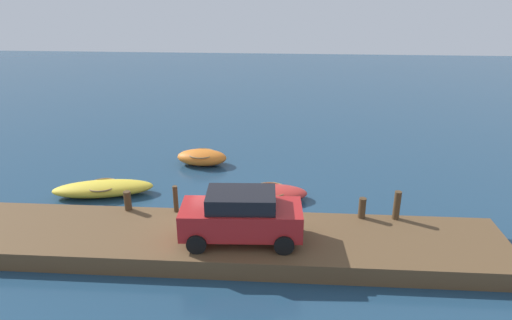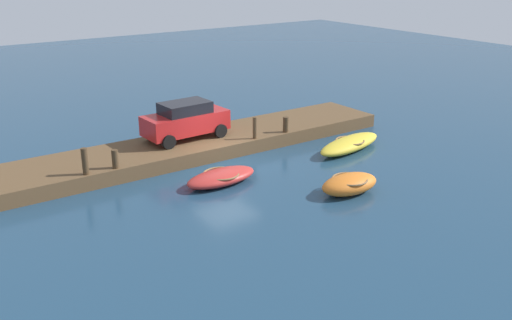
{
  "view_description": "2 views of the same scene",
  "coord_description": "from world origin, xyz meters",
  "px_view_note": "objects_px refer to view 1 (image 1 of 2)",
  "views": [
    {
      "loc": [
        2.1,
        -15.66,
        8.81
      ],
      "look_at": [
        0.76,
        3.69,
        1.11
      ],
      "focal_mm": 32.56,
      "sensor_mm": 36.0,
      "label": 1
    },
    {
      "loc": [
        12.65,
        20.5,
        8.81
      ],
      "look_at": [
        -0.05,
        2.29,
        0.79
      ],
      "focal_mm": 40.31,
      "sensor_mm": 36.0,
      "label": 2
    }
  ],
  "objects_px": {
    "rowboat_red": "(270,193)",
    "parked_car": "(241,216)",
    "mooring_post_mid_west": "(176,199)",
    "rowboat_yellow": "(103,188)",
    "mooring_post_mid_east": "(362,208)",
    "dinghy_orange": "(202,157)",
    "mooring_post_west": "(128,201)",
    "mooring_post_east": "(397,205)"
  },
  "relations": [
    {
      "from": "mooring_post_west",
      "to": "mooring_post_mid_east",
      "type": "xyz_separation_m",
      "value": [
        8.65,
        0.0,
        0.01
      ]
    },
    {
      "from": "mooring_post_mid_west",
      "to": "mooring_post_east",
      "type": "xyz_separation_m",
      "value": [
        8.04,
        0.0,
        0.02
      ]
    },
    {
      "from": "parked_car",
      "to": "rowboat_yellow",
      "type": "bearing_deg",
      "value": 143.61
    },
    {
      "from": "rowboat_yellow",
      "to": "mooring_post_east",
      "type": "height_order",
      "value": "mooring_post_east"
    },
    {
      "from": "mooring_post_mid_west",
      "to": "dinghy_orange",
      "type": "bearing_deg",
      "value": 91.49
    },
    {
      "from": "rowboat_red",
      "to": "mooring_post_mid_east",
      "type": "height_order",
      "value": "mooring_post_mid_east"
    },
    {
      "from": "rowboat_yellow",
      "to": "rowboat_red",
      "type": "bearing_deg",
      "value": -11.08
    },
    {
      "from": "rowboat_yellow",
      "to": "mooring_post_mid_east",
      "type": "distance_m",
      "value": 10.9
    },
    {
      "from": "rowboat_red",
      "to": "mooring_post_west",
      "type": "bearing_deg",
      "value": -157.37
    },
    {
      "from": "rowboat_yellow",
      "to": "mooring_post_east",
      "type": "relative_size",
      "value": 4.11
    },
    {
      "from": "rowboat_yellow",
      "to": "dinghy_orange",
      "type": "bearing_deg",
      "value": 34.31
    },
    {
      "from": "mooring_post_east",
      "to": "parked_car",
      "type": "height_order",
      "value": "parked_car"
    },
    {
      "from": "mooring_post_west",
      "to": "mooring_post_mid_east",
      "type": "height_order",
      "value": "mooring_post_mid_east"
    },
    {
      "from": "rowboat_yellow",
      "to": "parked_car",
      "type": "bearing_deg",
      "value": -45.52
    },
    {
      "from": "mooring_post_east",
      "to": "rowboat_yellow",
      "type": "bearing_deg",
      "value": 168.38
    },
    {
      "from": "rowboat_red",
      "to": "mooring_post_mid_east",
      "type": "distance_m",
      "value": 4.32
    },
    {
      "from": "parked_car",
      "to": "rowboat_red",
      "type": "bearing_deg",
      "value": 77.12
    },
    {
      "from": "dinghy_orange",
      "to": "mooring_post_mid_west",
      "type": "height_order",
      "value": "mooring_post_mid_west"
    },
    {
      "from": "rowboat_red",
      "to": "rowboat_yellow",
      "type": "distance_m",
      "value": 7.18
    },
    {
      "from": "dinghy_orange",
      "to": "mooring_post_mid_west",
      "type": "bearing_deg",
      "value": -85.36
    },
    {
      "from": "dinghy_orange",
      "to": "parked_car",
      "type": "distance_m",
      "value": 8.58
    },
    {
      "from": "mooring_post_mid_west",
      "to": "mooring_post_mid_east",
      "type": "distance_m",
      "value": 6.82
    },
    {
      "from": "rowboat_red",
      "to": "mooring_post_mid_east",
      "type": "relative_size",
      "value": 4.16
    },
    {
      "from": "rowboat_red",
      "to": "mooring_post_mid_west",
      "type": "bearing_deg",
      "value": -146.56
    },
    {
      "from": "parked_car",
      "to": "mooring_post_mid_west",
      "type": "bearing_deg",
      "value": 142.36
    },
    {
      "from": "rowboat_red",
      "to": "dinghy_orange",
      "type": "bearing_deg",
      "value": 130.89
    },
    {
      "from": "rowboat_yellow",
      "to": "parked_car",
      "type": "height_order",
      "value": "parked_car"
    },
    {
      "from": "dinghy_orange",
      "to": "rowboat_red",
      "type": "bearing_deg",
      "value": -42.71
    },
    {
      "from": "rowboat_red",
      "to": "parked_car",
      "type": "relative_size",
      "value": 0.8
    },
    {
      "from": "mooring_post_mid_east",
      "to": "mooring_post_mid_west",
      "type": "bearing_deg",
      "value": 180.0
    },
    {
      "from": "mooring_post_mid_west",
      "to": "mooring_post_east",
      "type": "height_order",
      "value": "mooring_post_east"
    },
    {
      "from": "rowboat_red",
      "to": "mooring_post_east",
      "type": "bearing_deg",
      "value": -31.88
    },
    {
      "from": "rowboat_red",
      "to": "mooring_post_mid_east",
      "type": "xyz_separation_m",
      "value": [
        3.42,
        -2.53,
        0.73
      ]
    },
    {
      "from": "mooring_post_mid_east",
      "to": "parked_car",
      "type": "bearing_deg",
      "value": -156.47
    },
    {
      "from": "rowboat_red",
      "to": "rowboat_yellow",
      "type": "relative_size",
      "value": 0.73
    },
    {
      "from": "mooring_post_mid_west",
      "to": "mooring_post_mid_east",
      "type": "xyz_separation_m",
      "value": [
        6.82,
        0.0,
        -0.13
      ]
    },
    {
      "from": "rowboat_yellow",
      "to": "mooring_post_mid_west",
      "type": "distance_m",
      "value": 4.57
    },
    {
      "from": "mooring_post_west",
      "to": "mooring_post_east",
      "type": "height_order",
      "value": "mooring_post_east"
    },
    {
      "from": "mooring_post_west",
      "to": "rowboat_yellow",
      "type": "bearing_deg",
      "value": 128.86
    },
    {
      "from": "mooring_post_east",
      "to": "mooring_post_mid_west",
      "type": "bearing_deg",
      "value": 180.0
    },
    {
      "from": "rowboat_yellow",
      "to": "mooring_post_mid_west",
      "type": "xyz_separation_m",
      "value": [
        3.78,
        -2.43,
        0.83
      ]
    },
    {
      "from": "mooring_post_west",
      "to": "parked_car",
      "type": "relative_size",
      "value": 0.19
    }
  ]
}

